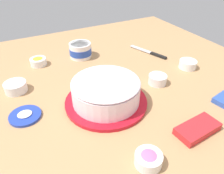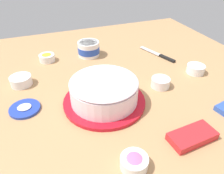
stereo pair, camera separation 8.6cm
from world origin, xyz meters
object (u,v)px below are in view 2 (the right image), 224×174
object	(u,v)px
spreading_knife	(160,55)
sprinkle_bowl_yellow	(47,57)
frosting_tub_lid	(25,109)
candy_box_lower	(192,136)
frosted_cake	(104,92)
frosting_tub	(89,49)
sprinkle_bowl_rainbow	(21,80)
sprinkle_bowl_pink	(134,162)
sprinkle_bowl_blue	(160,82)
sprinkle_bowl_orange	(196,69)

from	to	relation	value
spreading_knife	sprinkle_bowl_yellow	bearing A→B (deg)	164.60
frosting_tub_lid	candy_box_lower	distance (m)	0.59
frosted_cake	spreading_knife	distance (m)	0.49
frosting_tub	sprinkle_bowl_rainbow	size ratio (longest dim) A/B	1.28
frosted_cake	sprinkle_bowl_pink	world-z (taller)	frosted_cake
frosting_tub_lid	spreading_knife	distance (m)	0.73
frosting_tub	sprinkle_bowl_pink	bearing A→B (deg)	-95.66
sprinkle_bowl_blue	frosted_cake	bearing A→B (deg)	-175.53
frosted_cake	frosting_tub	bearing A→B (deg)	82.46
frosting_tub_lid	sprinkle_bowl_orange	size ratio (longest dim) A/B	1.36
sprinkle_bowl_yellow	frosting_tub_lid	bearing A→B (deg)	-108.63
frosting_tub_lid	spreading_knife	size ratio (longest dim) A/B	0.49
sprinkle_bowl_pink	spreading_knife	bearing A→B (deg)	53.28
frosted_cake	sprinkle_bowl_rainbow	world-z (taller)	frosted_cake
spreading_knife	sprinkle_bowl_pink	xyz separation A→B (m)	(-0.42, -0.57, 0.01)
frosted_cake	spreading_knife	size ratio (longest dim) A/B	1.36
frosting_tub_lid	sprinkle_bowl_blue	world-z (taller)	sprinkle_bowl_blue
frosting_tub_lid	sprinkle_bowl_pink	distance (m)	0.45
sprinkle_bowl_orange	sprinkle_bowl_rainbow	bearing A→B (deg)	166.73
sprinkle_bowl_orange	sprinkle_bowl_blue	bearing A→B (deg)	-168.92
spreading_knife	sprinkle_bowl_rainbow	xyz separation A→B (m)	(-0.70, -0.03, 0.01)
frosting_tub_lid	sprinkle_bowl_pink	size ratio (longest dim) A/B	1.43
frosted_cake	sprinkle_bowl_yellow	world-z (taller)	frosted_cake
frosting_tub	spreading_knife	size ratio (longest dim) A/B	0.50
frosted_cake	sprinkle_bowl_blue	size ratio (longest dim) A/B	3.99
sprinkle_bowl_yellow	sprinkle_bowl_blue	bearing A→B (deg)	-44.08
frosting_tub_lid	sprinkle_bowl_blue	distance (m)	0.55
sprinkle_bowl_orange	candy_box_lower	distance (m)	0.43
frosted_cake	candy_box_lower	distance (m)	0.34
frosted_cake	frosting_tub_lid	bearing A→B (deg)	168.55
sprinkle_bowl_yellow	frosted_cake	bearing A→B (deg)	-69.09
candy_box_lower	frosting_tub_lid	bearing A→B (deg)	141.52
frosting_tub_lid	candy_box_lower	world-z (taller)	candy_box_lower
frosted_cake	frosting_tub	size ratio (longest dim) A/B	2.70
sprinkle_bowl_yellow	sprinkle_bowl_orange	xyz separation A→B (m)	(0.64, -0.37, 0.00)
sprinkle_bowl_pink	sprinkle_bowl_rainbow	distance (m)	0.61
frosted_cake	sprinkle_bowl_blue	bearing A→B (deg)	4.47
spreading_knife	sprinkle_bowl_blue	world-z (taller)	sprinkle_bowl_blue
frosting_tub	sprinkle_bowl_blue	xyz separation A→B (m)	(0.20, -0.40, -0.02)
sprinkle_bowl_blue	sprinkle_bowl_yellow	distance (m)	0.59
sprinkle_bowl_pink	sprinkle_bowl_rainbow	world-z (taller)	sprinkle_bowl_rainbow
frosting_tub	frosting_tub_lid	size ratio (longest dim) A/B	1.04
frosting_tub	sprinkle_bowl_blue	distance (m)	0.45
sprinkle_bowl_pink	sprinkle_bowl_rainbow	xyz separation A→B (m)	(-0.28, 0.54, 0.00)
spreading_knife	frosting_tub	bearing A→B (deg)	157.67
frosting_tub	spreading_knife	world-z (taller)	frosting_tub
frosting_tub_lid	frosted_cake	bearing A→B (deg)	-11.45
sprinkle_bowl_yellow	sprinkle_bowl_rainbow	distance (m)	0.23
frosting_tub	sprinkle_bowl_blue	world-z (taller)	frosting_tub
sprinkle_bowl_rainbow	sprinkle_bowl_blue	bearing A→B (deg)	-21.98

